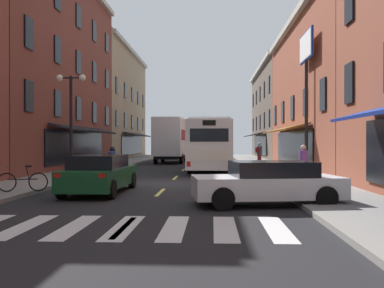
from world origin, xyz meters
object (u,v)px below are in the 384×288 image
sedan_near (100,174)px  motorcycle_rider (113,167)px  sedan_far (178,152)px  transit_bus (211,145)px  bicycle_near (23,181)px  sedan_mid (268,182)px  pedestrian_near (259,154)px  billboard_sign (306,65)px  box_truck (171,140)px  pedestrian_mid (303,164)px  street_lamp_twin (71,121)px

sedan_near → motorcycle_rider: (-0.56, 4.31, -0.00)m
motorcycle_rider → sedan_near: bearing=-82.6°
sedan_far → motorcycle_rider: bearing=-91.3°
transit_bus → bicycle_near: transit_bus is taller
sedan_near → sedan_mid: (5.73, -2.70, -0.04)m
bicycle_near → pedestrian_near: 18.60m
billboard_sign → pedestrian_near: (-1.81, 6.74, -5.01)m
box_truck → pedestrian_near: (7.02, -7.84, -1.00)m
box_truck → sedan_mid: bearing=-78.1°
sedan_far → sedan_near: bearing=-90.1°
bicycle_near → pedestrian_mid: pedestrian_mid is taller
billboard_sign → sedan_far: bearing=109.5°
bicycle_near → sedan_mid: bearing=-12.7°
transit_bus → motorcycle_rider: bearing=-117.0°
motorcycle_rider → street_lamp_twin: bearing=171.4°
billboard_sign → sedan_near: size_ratio=1.61×
transit_bus → street_lamp_twin: (-6.62, -8.61, 1.18)m
sedan_far → bicycle_near: 34.84m
sedan_far → street_lamp_twin: 29.49m
street_lamp_twin → pedestrian_near: bearing=45.7°
pedestrian_mid → street_lamp_twin: (-10.44, 2.36, 1.92)m
billboard_sign → transit_bus: size_ratio=0.65×
sedan_far → sedan_mid: bearing=-81.2°
motorcycle_rider → street_lamp_twin: size_ratio=0.42×
pedestrian_near → pedestrian_mid: (0.41, -12.63, -0.08)m
transit_bus → sedan_near: (-3.99, -13.24, -0.99)m
sedan_mid → street_lamp_twin: 11.33m
transit_bus → sedan_far: transit_bus is taller
transit_bus → box_truck: bearing=110.9°
transit_bus → pedestrian_near: size_ratio=6.97×
pedestrian_mid → transit_bus: bearing=161.7°
sedan_near → pedestrian_mid: size_ratio=2.98×
billboard_sign → sedan_near: (-9.21, -8.15, -5.33)m
transit_bus → bicycle_near: size_ratio=7.03×
box_truck → street_lamp_twin: bearing=-99.4°
billboard_sign → sedan_near: billboard_sign is taller
bicycle_near → motorcycle_rider: bearing=69.3°
sedan_near → pedestrian_near: (7.40, 14.89, 0.33)m
sedan_near → pedestrian_mid: bearing=16.2°
box_truck → pedestrian_near: bearing=-48.1°
billboard_sign → sedan_far: size_ratio=1.66×
transit_bus → pedestrian_mid: 11.64m
motorcycle_rider → pedestrian_mid: 8.62m
pedestrian_mid → pedestrian_near: bearing=144.4°
box_truck → pedestrian_mid: bearing=-70.0°
transit_bus → bicycle_near: bearing=-114.8°
pedestrian_near → transit_bus: bearing=-114.5°
transit_bus → box_truck: box_truck is taller
bicycle_near → street_lamp_twin: (-0.13, 5.47, 2.38)m
transit_bus → motorcycle_rider: 10.07m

